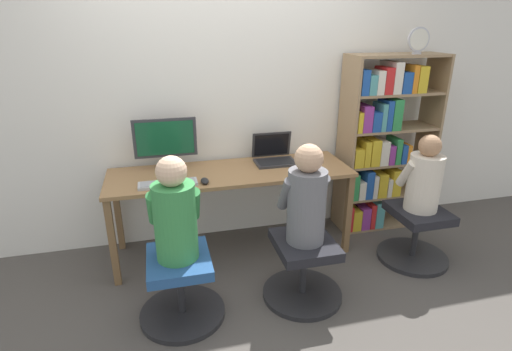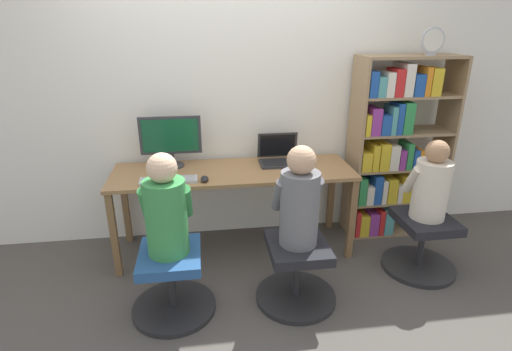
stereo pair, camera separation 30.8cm
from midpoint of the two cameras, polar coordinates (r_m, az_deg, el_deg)
The scene contains 15 objects.
ground_plane at distance 3.33m, azimuth -5.02°, elevation -13.23°, with size 14.00×14.00×0.00m, color #4C4742.
wall_back at distance 3.48m, azimuth -7.58°, elevation 11.40°, with size 10.00×0.05×2.60m.
desk at distance 3.29m, azimuth -6.26°, elevation -0.64°, with size 1.97×0.62×0.74m.
desktop_monitor at distance 3.33m, azimuth -15.42°, elevation 4.49°, with size 0.50×0.19×0.43m.
laptop at distance 3.44m, azimuth 0.06°, elevation 2.72°, with size 0.35×0.28×0.25m.
keyboard at distance 3.07m, azimuth -15.29°, elevation -1.18°, with size 0.43×0.13×0.03m.
computer_mouse_by_keyboard at distance 3.05m, azimuth -10.21°, elevation -0.82°, with size 0.06×0.11×0.04m.
office_chair_left at distance 2.83m, azimuth -13.90°, elevation -15.29°, with size 0.58×0.58×0.47m.
office_chair_right at distance 2.92m, azimuth 3.71°, elevation -13.24°, with size 0.58×0.58×0.47m.
person_at_monitor at distance 2.55m, azimuth -14.96°, elevation -5.38°, with size 0.33×0.31×0.68m.
person_at_laptop at distance 2.66m, azimuth 3.96°, elevation -3.39°, with size 0.32×0.31×0.69m.
bookshelf at distance 3.79m, azimuth 15.02°, elevation 4.04°, with size 0.87×0.34×1.62m.
desk_clock at distance 3.66m, azimuth 19.91°, elevation 17.74°, with size 0.20×0.03×0.22m.
office_chair_side at distance 3.53m, azimuth 19.52°, elevation -8.00°, with size 0.58×0.58×0.47m.
person_near_shelf at distance 3.33m, azimuth 20.54°, elevation -0.32°, with size 0.32×0.29×0.62m.
Camera 1 is at (-0.54, -2.69, 1.88)m, focal length 28.00 mm.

